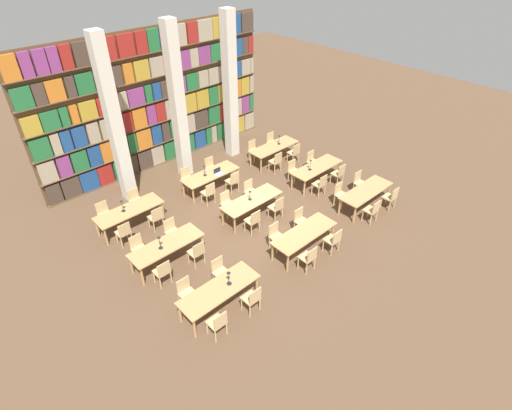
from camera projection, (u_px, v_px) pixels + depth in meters
ground_plane at (252, 217)px, 14.25m from camera, size 40.00×40.00×0.00m
bookshelf_bank at (159, 102)px, 16.02m from camera, size 10.28×0.35×5.50m
pillar_left at (114, 124)px, 13.53m from camera, size 0.45×0.45×6.00m
pillar_center at (178, 104)px, 14.93m from camera, size 0.45×0.45×6.00m
pillar_right at (230, 88)px, 16.32m from camera, size 0.45×0.45×6.00m
reading_table_0 at (219, 291)px, 10.58m from camera, size 2.29×0.80×0.73m
chair_0 at (218, 323)px, 9.94m from camera, size 0.42×0.40×0.90m
chair_1 at (186, 292)px, 10.76m from camera, size 0.42×0.40×0.90m
chair_2 at (252, 298)px, 10.57m from camera, size 0.42×0.40×0.90m
chair_3 at (220, 271)px, 11.39m from camera, size 0.42×0.40×0.90m
desk_lamp_0 at (229, 275)px, 10.50m from camera, size 0.14×0.14×0.47m
reading_table_1 at (304, 234)px, 12.46m from camera, size 2.29×0.80×0.73m
chair_4 at (309, 257)px, 11.84m from camera, size 0.42×0.40×0.90m
chair_5 at (276, 235)px, 12.66m from camera, size 0.42×0.40×0.90m
chair_6 at (333, 240)px, 12.49m from camera, size 0.42×0.40×0.90m
chair_7 at (301, 220)px, 13.30m from camera, size 0.42×0.40×0.90m
reading_table_2 at (366, 192)px, 14.38m from camera, size 2.29×0.80×0.73m
chair_8 at (372, 210)px, 13.75m from camera, size 0.42×0.40×0.90m
chair_9 at (340, 194)px, 14.57m from camera, size 0.42×0.40×0.90m
chair_10 at (391, 197)px, 14.39m from camera, size 0.42×0.40×0.90m
chair_11 at (359, 182)px, 15.21m from camera, size 0.42×0.40×0.90m
reading_table_3 at (167, 246)px, 12.02m from camera, size 2.29×0.80×0.73m
chair_12 at (163, 272)px, 11.37m from camera, size 0.42×0.40×0.90m
chair_13 at (138, 248)px, 12.19m from camera, size 0.42×0.40×0.90m
chair_14 at (197, 252)px, 12.03m from camera, size 0.42×0.40×0.90m
chair_15 at (172, 231)px, 12.85m from camera, size 0.42×0.40×0.90m
desk_lamp_1 at (159, 240)px, 11.65m from camera, size 0.14×0.14×0.47m
reading_table_4 at (252, 201)px, 13.91m from camera, size 2.29×0.80×0.73m
chair_16 at (253, 220)px, 13.29m from camera, size 0.42×0.40×0.90m
chair_17 at (227, 203)px, 14.11m from camera, size 0.42×0.40×0.90m
chair_18 at (277, 207)px, 13.90m from camera, size 0.42×0.40×0.90m
chair_19 at (250, 191)px, 14.71m from camera, size 0.42×0.40×0.90m
desk_lamp_2 at (250, 193)px, 13.71m from camera, size 0.14×0.14×0.39m
reading_table_5 at (317, 168)px, 15.73m from camera, size 2.29×0.80×0.73m
chair_20 at (320, 184)px, 15.09m from camera, size 0.42×0.40×0.90m
chair_21 at (294, 170)px, 15.91m from camera, size 0.42×0.40×0.90m
chair_22 at (339, 174)px, 15.71m from camera, size 0.42×0.40×0.90m
chair_23 at (312, 161)px, 16.52m from camera, size 0.42×0.40×0.90m
desk_lamp_3 at (310, 163)px, 15.31m from camera, size 0.14×0.14×0.47m
reading_table_6 at (129, 211)px, 13.43m from camera, size 2.29×0.80×0.73m
chair_24 at (124, 232)px, 12.78m from camera, size 0.42×0.40×0.90m
chair_25 at (104, 213)px, 13.60m from camera, size 0.42×0.40×0.90m
chair_26 at (156, 217)px, 13.43m from camera, size 0.42×0.40×0.90m
chair_27 at (136, 200)px, 14.25m from camera, size 0.42×0.40×0.90m
desk_lamp_4 at (122, 204)px, 13.14m from camera, size 0.14×0.14×0.46m
reading_table_7 at (210, 175)px, 15.30m from camera, size 2.29×0.80×0.73m
chair_28 at (209, 192)px, 14.64m from camera, size 0.42×0.40×0.90m
chair_29 at (187, 178)px, 15.46m from camera, size 0.42×0.40×0.90m
chair_30 at (233, 181)px, 15.28m from camera, size 0.42×0.40×0.90m
chair_31 at (211, 167)px, 16.10m from camera, size 0.42×0.40×0.90m
desk_lamp_5 at (204, 168)px, 14.97m from camera, size 0.14×0.14×0.46m
laptop at (218, 173)px, 15.23m from camera, size 0.32×0.22×0.21m
reading_table_8 at (274, 148)px, 17.12m from camera, size 2.29×0.80×0.73m
chair_32 at (276, 161)px, 16.51m from camera, size 0.42×0.40×0.90m
chair_33 at (254, 150)px, 17.32m from camera, size 0.42×0.40×0.90m
chair_34 at (294, 152)px, 17.11m from camera, size 0.42×0.40×0.90m
chair_35 at (272, 142)px, 17.93m from camera, size 0.42×0.40×0.90m
desk_lamp_6 at (279, 138)px, 17.07m from camera, size 0.14×0.14×0.43m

